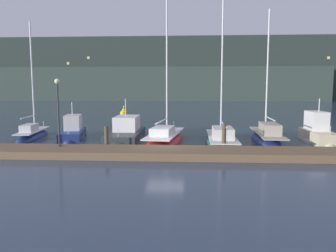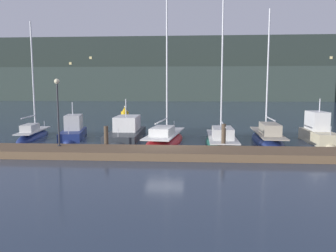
{
  "view_description": "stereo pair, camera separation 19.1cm",
  "coord_description": "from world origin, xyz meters",
  "px_view_note": "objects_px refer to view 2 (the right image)",
  "views": [
    {
      "loc": [
        1.45,
        -21.28,
        4.11
      ],
      "look_at": [
        0.0,
        3.34,
        1.2
      ],
      "focal_mm": 35.0,
      "sensor_mm": 36.0,
      "label": 1
    },
    {
      "loc": [
        1.64,
        -21.26,
        4.11
      ],
      "look_at": [
        0.0,
        3.34,
        1.2
      ],
      "focal_mm": 35.0,
      "sensor_mm": 36.0,
      "label": 2
    }
  ],
  "objects_px": {
    "motorboat_berth_2": "(73,134)",
    "sailboat_berth_5": "(221,141)",
    "motorboat_berth_3": "(126,135)",
    "dock_lamppost": "(58,102)",
    "motorboat_berth_7": "(318,137)",
    "channel_buoy": "(125,117)",
    "sailboat_berth_6": "(267,140)",
    "sailboat_berth_1": "(33,136)",
    "sailboat_berth_4": "(165,140)"
  },
  "relations": [
    {
      "from": "sailboat_berth_1",
      "to": "motorboat_berth_2",
      "type": "relative_size",
      "value": 1.81
    },
    {
      "from": "motorboat_berth_3",
      "to": "dock_lamppost",
      "type": "distance_m",
      "value": 7.66
    },
    {
      "from": "sailboat_berth_4",
      "to": "motorboat_berth_7",
      "type": "xyz_separation_m",
      "value": [
        11.49,
        0.73,
        0.27
      ]
    },
    {
      "from": "sailboat_berth_1",
      "to": "channel_buoy",
      "type": "height_order",
      "value": "sailboat_berth_1"
    },
    {
      "from": "motorboat_berth_7",
      "to": "channel_buoy",
      "type": "xyz_separation_m",
      "value": [
        -17.07,
        11.94,
        0.34
      ]
    },
    {
      "from": "motorboat_berth_3",
      "to": "channel_buoy",
      "type": "height_order",
      "value": "motorboat_berth_3"
    },
    {
      "from": "motorboat_berth_2",
      "to": "channel_buoy",
      "type": "relative_size",
      "value": 2.72
    },
    {
      "from": "channel_buoy",
      "to": "sailboat_berth_1",
      "type": "bearing_deg",
      "value": -115.52
    },
    {
      "from": "sailboat_berth_1",
      "to": "motorboat_berth_3",
      "type": "distance_m",
      "value": 7.62
    },
    {
      "from": "sailboat_berth_6",
      "to": "channel_buoy",
      "type": "height_order",
      "value": "sailboat_berth_6"
    },
    {
      "from": "motorboat_berth_3",
      "to": "motorboat_berth_7",
      "type": "distance_m",
      "value": 14.87
    },
    {
      "from": "sailboat_berth_6",
      "to": "channel_buoy",
      "type": "relative_size",
      "value": 5.22
    },
    {
      "from": "sailboat_berth_6",
      "to": "channel_buoy",
      "type": "xyz_separation_m",
      "value": [
        -13.29,
        12.07,
        0.58
      ]
    },
    {
      "from": "motorboat_berth_7",
      "to": "sailboat_berth_6",
      "type": "bearing_deg",
      "value": -178.16
    },
    {
      "from": "sailboat_berth_4",
      "to": "sailboat_berth_5",
      "type": "height_order",
      "value": "sailboat_berth_4"
    },
    {
      "from": "channel_buoy",
      "to": "dock_lamppost",
      "type": "bearing_deg",
      "value": -92.53
    },
    {
      "from": "sailboat_berth_6",
      "to": "dock_lamppost",
      "type": "distance_m",
      "value": 15.24
    },
    {
      "from": "sailboat_berth_5",
      "to": "channel_buoy",
      "type": "xyz_separation_m",
      "value": [
        -9.78,
        12.84,
        0.61
      ]
    },
    {
      "from": "sailboat_berth_1",
      "to": "motorboat_berth_7",
      "type": "distance_m",
      "value": 22.44
    },
    {
      "from": "sailboat_berth_4",
      "to": "sailboat_berth_6",
      "type": "xyz_separation_m",
      "value": [
        7.71,
        0.61,
        0.04
      ]
    },
    {
      "from": "motorboat_berth_2",
      "to": "sailboat_berth_5",
      "type": "relative_size",
      "value": 0.48
    },
    {
      "from": "motorboat_berth_2",
      "to": "sailboat_berth_4",
      "type": "distance_m",
      "value": 7.79
    },
    {
      "from": "motorboat_berth_3",
      "to": "motorboat_berth_7",
      "type": "xyz_separation_m",
      "value": [
        14.82,
        -1.2,
        0.13
      ]
    },
    {
      "from": "sailboat_berth_1",
      "to": "sailboat_berth_6",
      "type": "relative_size",
      "value": 0.94
    },
    {
      "from": "motorboat_berth_7",
      "to": "channel_buoy",
      "type": "distance_m",
      "value": 20.83
    },
    {
      "from": "sailboat_berth_1",
      "to": "sailboat_berth_4",
      "type": "distance_m",
      "value": 11.03
    },
    {
      "from": "sailboat_berth_1",
      "to": "sailboat_berth_6",
      "type": "bearing_deg",
      "value": -2.59
    },
    {
      "from": "sailboat_berth_6",
      "to": "sailboat_berth_1",
      "type": "bearing_deg",
      "value": 177.41
    },
    {
      "from": "sailboat_berth_1",
      "to": "motorboat_berth_7",
      "type": "xyz_separation_m",
      "value": [
        22.42,
        -0.72,
        0.26
      ]
    },
    {
      "from": "sailboat_berth_1",
      "to": "channel_buoy",
      "type": "bearing_deg",
      "value": 64.48
    },
    {
      "from": "motorboat_berth_7",
      "to": "channel_buoy",
      "type": "relative_size",
      "value": 2.52
    },
    {
      "from": "motorboat_berth_2",
      "to": "motorboat_berth_3",
      "type": "relative_size",
      "value": 0.73
    },
    {
      "from": "motorboat_berth_7",
      "to": "dock_lamppost",
      "type": "xyz_separation_m",
      "value": [
        -17.82,
        -5.19,
        2.83
      ]
    },
    {
      "from": "motorboat_berth_2",
      "to": "dock_lamppost",
      "type": "xyz_separation_m",
      "value": [
        1.29,
        -6.05,
        2.93
      ]
    },
    {
      "from": "sailboat_berth_1",
      "to": "sailboat_berth_4",
      "type": "height_order",
      "value": "sailboat_berth_4"
    },
    {
      "from": "sailboat_berth_4",
      "to": "dock_lamppost",
      "type": "relative_size",
      "value": 3.14
    },
    {
      "from": "sailboat_berth_4",
      "to": "dock_lamppost",
      "type": "xyz_separation_m",
      "value": [
        -6.34,
        -4.45,
        3.1
      ]
    },
    {
      "from": "motorboat_berth_3",
      "to": "channel_buoy",
      "type": "bearing_deg",
      "value": 101.82
    },
    {
      "from": "sailboat_berth_4",
      "to": "motorboat_berth_7",
      "type": "bearing_deg",
      "value": 3.66
    },
    {
      "from": "sailboat_berth_6",
      "to": "motorboat_berth_7",
      "type": "bearing_deg",
      "value": 1.84
    },
    {
      "from": "sailboat_berth_4",
      "to": "motorboat_berth_7",
      "type": "relative_size",
      "value": 2.59
    },
    {
      "from": "sailboat_berth_1",
      "to": "dock_lamppost",
      "type": "bearing_deg",
      "value": -52.12
    },
    {
      "from": "motorboat_berth_2",
      "to": "sailboat_berth_4",
      "type": "bearing_deg",
      "value": -11.78
    },
    {
      "from": "sailboat_berth_1",
      "to": "dock_lamppost",
      "type": "relative_size",
      "value": 2.37
    },
    {
      "from": "motorboat_berth_3",
      "to": "sailboat_berth_6",
      "type": "bearing_deg",
      "value": -6.85
    },
    {
      "from": "motorboat_berth_3",
      "to": "motorboat_berth_7",
      "type": "bearing_deg",
      "value": -4.65
    },
    {
      "from": "motorboat_berth_3",
      "to": "sailboat_berth_6",
      "type": "height_order",
      "value": "sailboat_berth_6"
    },
    {
      "from": "sailboat_berth_1",
      "to": "motorboat_berth_2",
      "type": "xyz_separation_m",
      "value": [
        3.31,
        0.13,
        0.16
      ]
    },
    {
      "from": "sailboat_berth_6",
      "to": "sailboat_berth_5",
      "type": "bearing_deg",
      "value": -167.49
    },
    {
      "from": "sailboat_berth_1",
      "to": "sailboat_berth_5",
      "type": "relative_size",
      "value": 0.87
    }
  ]
}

